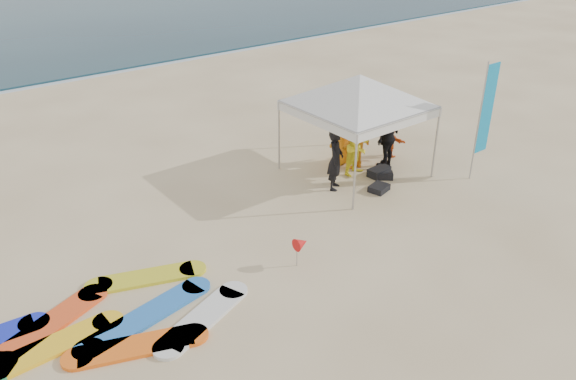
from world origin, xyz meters
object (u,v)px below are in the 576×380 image
(person_black_a, at_px, (336,160))
(person_yellow, at_px, (358,146))
(canopy_tent, at_px, (360,75))
(surfboard_spread, at_px, (83,334))
(feather_flag, at_px, (486,111))
(marker_pennant, at_px, (302,243))
(person_black_b, at_px, (388,137))
(person_orange_b, at_px, (344,134))
(person_seated, at_px, (390,141))
(person_orange_a, at_px, (356,140))

(person_black_a, distance_m, person_yellow, 1.11)
(canopy_tent, bearing_deg, surfboard_spread, -167.45)
(surfboard_spread, bearing_deg, person_black_a, 11.63)
(feather_flag, height_order, marker_pennant, feather_flag)
(person_black_b, bearing_deg, person_black_a, -12.14)
(marker_pennant, height_order, surfboard_spread, marker_pennant)
(feather_flag, xyz_separation_m, marker_pennant, (-6.34, -0.30, -1.37))
(person_black_b, height_order, person_orange_b, person_black_b)
(surfboard_spread, bearing_deg, person_seated, 11.61)
(person_black_b, xyz_separation_m, person_seated, (0.61, 0.43, -0.39))
(person_black_a, height_order, marker_pennant, person_black_a)
(person_seated, bearing_deg, surfboard_spread, 95.29)
(person_yellow, height_order, marker_pennant, person_yellow)
(canopy_tent, bearing_deg, person_black_a, -161.43)
(person_yellow, bearing_deg, person_black_a, -174.70)
(person_seated, height_order, feather_flag, feather_flag)
(person_orange_b, xyz_separation_m, marker_pennant, (-4.09, -3.16, -0.37))
(person_yellow, xyz_separation_m, marker_pennant, (-3.92, -2.39, -0.32))
(person_black_a, xyz_separation_m, person_seated, (2.65, 0.54, -0.32))
(canopy_tent, bearing_deg, marker_pennant, -147.62)
(canopy_tent, xyz_separation_m, surfboard_spread, (-8.23, -1.83, -2.71))
(person_black_a, bearing_deg, person_yellow, -24.37)
(person_black_a, xyz_separation_m, person_black_b, (2.04, 0.11, 0.07))
(canopy_tent, bearing_deg, person_black_b, -14.09)
(person_orange_a, height_order, canopy_tent, canopy_tent)
(person_seated, height_order, marker_pennant, person_seated)
(person_yellow, xyz_separation_m, person_orange_a, (0.23, 0.32, 0.02))
(person_black_b, height_order, feather_flag, feather_flag)
(feather_flag, bearing_deg, canopy_tent, 138.15)
(person_orange_b, relative_size, canopy_tent, 0.42)
(person_black_b, relative_size, person_seated, 1.81)
(marker_pennant, bearing_deg, surfboard_spread, 171.51)
(feather_flag, distance_m, marker_pennant, 6.50)
(person_orange_a, xyz_separation_m, person_seated, (1.35, -0.06, -0.34))
(person_yellow, bearing_deg, marker_pennant, -157.55)
(feather_flag, xyz_separation_m, surfboard_spread, (-10.66, 0.35, -1.83))
(person_black_a, relative_size, person_yellow, 1.00)
(person_black_b, bearing_deg, person_seated, -160.10)
(person_yellow, distance_m, canopy_tent, 1.93)
(person_seated, xyz_separation_m, marker_pennant, (-5.50, -2.66, 0.01))
(person_yellow, relative_size, feather_flag, 0.51)
(person_orange_a, distance_m, surfboard_spread, 8.76)
(person_orange_a, height_order, marker_pennant, person_orange_a)
(person_black_a, bearing_deg, surfboard_spread, 153.03)
(person_yellow, bearing_deg, person_orange_b, 68.66)
(person_black_b, distance_m, feather_flag, 2.62)
(person_black_a, distance_m, person_black_b, 2.05)
(person_yellow, bearing_deg, canopy_tent, 91.91)
(person_yellow, bearing_deg, person_seated, 0.75)
(person_black_b, height_order, canopy_tent, canopy_tent)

